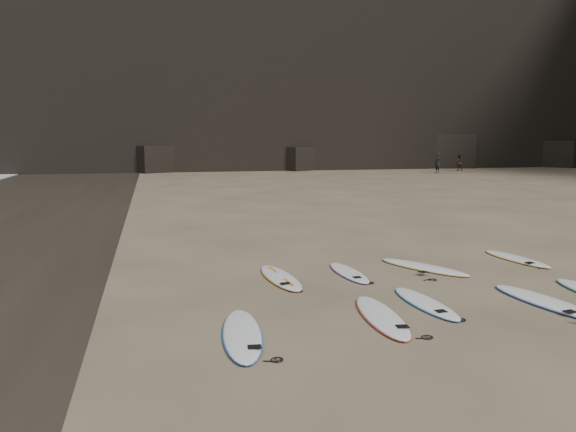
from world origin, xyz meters
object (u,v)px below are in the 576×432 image
object	(u,v)px
surfboard_7	(424,267)
person_a	(438,163)
surfboard_8	(516,258)
person_b	(459,163)
surfboard_2	(425,303)
surfboard_6	(349,272)
surfboard_0	(242,334)
surfboard_5	(280,277)
surfboard_3	(547,301)
surfboard_1	(381,316)

from	to	relation	value
surfboard_7	person_a	distance (m)	39.29
surfboard_8	person_b	size ratio (longest dim) A/B	1.44
person_a	surfboard_2	bearing A→B (deg)	-41.25
surfboard_2	surfboard_8	bearing A→B (deg)	34.15
surfboard_2	surfboard_6	xyz separation A→B (m)	(-0.62, 2.74, -0.00)
surfboard_0	surfboard_5	bearing A→B (deg)	73.84
surfboard_2	surfboard_5	world-z (taller)	surfboard_5
surfboard_0	surfboard_3	bearing A→B (deg)	9.85
surfboard_2	person_b	world-z (taller)	person_b
surfboard_2	person_a	size ratio (longest dim) A/B	1.26
surfboard_3	surfboard_6	xyz separation A→B (m)	(-2.98, 3.26, -0.01)
surfboard_5	person_a	distance (m)	41.37
surfboard_2	surfboard_7	size ratio (longest dim) A/B	0.91
surfboard_6	surfboard_7	size ratio (longest dim) A/B	0.85
surfboard_3	surfboard_2	bearing A→B (deg)	159.98
surfboard_1	surfboard_7	distance (m)	4.26
surfboard_0	surfboard_8	distance (m)	9.06
surfboard_5	person_b	world-z (taller)	person_b
surfboard_6	surfboard_2	bearing A→B (deg)	-78.85
surfboard_0	surfboard_2	xyz separation A→B (m)	(3.80, 0.90, -0.00)
surfboard_6	surfboard_7	bearing A→B (deg)	0.71
surfboard_6	surfboard_5	bearing A→B (deg)	-178.38
surfboard_3	person_a	bearing A→B (deg)	56.75
surfboard_7	person_b	distance (m)	43.03
surfboard_7	person_b	size ratio (longest dim) A/B	1.57
surfboard_5	surfboard_8	distance (m)	6.65
surfboard_0	surfboard_6	bearing A→B (deg)	55.13
surfboard_0	person_b	bearing A→B (deg)	61.80
surfboard_6	person_a	world-z (taller)	person_a
surfboard_2	surfboard_3	world-z (taller)	surfboard_3
surfboard_0	surfboard_3	distance (m)	6.17
surfboard_0	surfboard_1	size ratio (longest dim) A/B	1.01
surfboard_1	surfboard_0	bearing A→B (deg)	-167.00
surfboard_6	surfboard_8	size ratio (longest dim) A/B	0.93
surfboard_8	surfboard_1	bearing A→B (deg)	-152.24
surfboard_1	surfboard_3	size ratio (longest dim) A/B	0.94
surfboard_3	surfboard_7	distance (m)	3.47
person_a	person_b	xyz separation A→B (m)	(3.51, 2.30, -0.10)
surfboard_1	surfboard_5	bearing A→B (deg)	115.58
surfboard_5	surfboard_8	bearing A→B (deg)	0.03
person_b	surfboard_1	bearing A→B (deg)	72.67
surfboard_0	surfboard_5	xyz separation A→B (m)	(1.46, 3.55, -0.00)
surfboard_7	surfboard_8	world-z (taller)	surfboard_7
person_b	surfboard_5	bearing A→B (deg)	69.26
surfboard_0	person_a	xyz separation A→B (m)	(24.19, 38.11, 0.88)
surfboard_0	surfboard_5	size ratio (longest dim) A/B	1.03
surfboard_1	surfboard_2	distance (m)	1.31
surfboard_3	surfboard_8	distance (m)	4.15
surfboard_8	surfboard_2	bearing A→B (deg)	-150.24
surfboard_2	person_b	distance (m)	46.17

